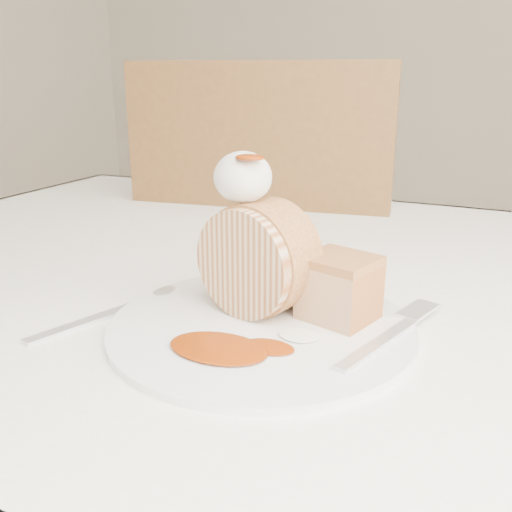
% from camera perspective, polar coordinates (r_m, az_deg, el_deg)
% --- Properties ---
extents(table, '(1.40, 0.90, 0.75)m').
position_cam_1_polar(table, '(0.72, 6.58, -8.65)').
color(table, silver).
rests_on(table, ground).
extents(chair_far, '(0.54, 0.54, 1.00)m').
position_cam_1_polar(chair_far, '(1.19, 1.61, -2.14)').
color(chair_far, brown).
rests_on(chair_far, ground).
extents(plate, '(0.35, 0.35, 0.01)m').
position_cam_1_polar(plate, '(0.54, 0.53, -7.04)').
color(plate, white).
rests_on(plate, table).
extents(roulade_slice, '(0.12, 0.08, 0.11)m').
position_cam_1_polar(roulade_slice, '(0.55, 0.17, -0.29)').
color(roulade_slice, '#CBB78D').
rests_on(roulade_slice, plate).
extents(cake_chunk, '(0.08, 0.07, 0.05)m').
position_cam_1_polar(cake_chunk, '(0.54, 8.31, -3.55)').
color(cake_chunk, '#AF7B42').
rests_on(cake_chunk, plate).
extents(whipped_cream, '(0.06, 0.06, 0.05)m').
position_cam_1_polar(whipped_cream, '(0.54, -1.32, 7.88)').
color(whipped_cream, white).
rests_on(whipped_cream, roulade_slice).
extents(caramel_drizzle, '(0.03, 0.02, 0.01)m').
position_cam_1_polar(caramel_drizzle, '(0.51, -0.63, 10.50)').
color(caramel_drizzle, '#802B05').
rests_on(caramel_drizzle, whipped_cream).
extents(caramel_pool, '(0.10, 0.08, 0.00)m').
position_cam_1_polar(caramel_pool, '(0.49, -3.80, -9.14)').
color(caramel_pool, '#802B05').
rests_on(caramel_pool, plate).
extents(fork, '(0.07, 0.17, 0.00)m').
position_cam_1_polar(fork, '(0.50, 12.13, -8.58)').
color(fork, silver).
rests_on(fork, plate).
extents(spoon, '(0.08, 0.17, 0.00)m').
position_cam_1_polar(spoon, '(0.58, -16.08, -6.19)').
color(spoon, silver).
rests_on(spoon, table).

